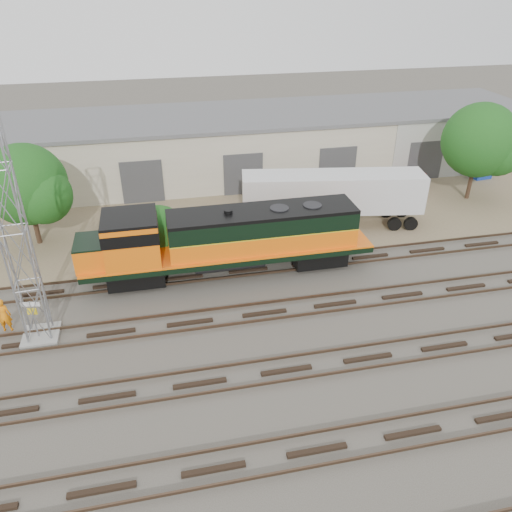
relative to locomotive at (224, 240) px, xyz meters
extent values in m
plane|color=#47423A|center=(1.43, -6.00, -2.37)|extent=(140.00, 140.00, 0.00)
cube|color=#726047|center=(1.43, 9.00, -2.36)|extent=(80.00, 16.00, 0.02)
cube|color=black|center=(1.43, -13.50, -2.30)|extent=(80.00, 2.40, 0.14)
cube|color=#4C3828|center=(1.43, -14.25, -2.16)|extent=(80.00, 0.08, 0.14)
cube|color=#4C3828|center=(1.43, -12.75, -2.16)|extent=(80.00, 0.08, 0.14)
cube|color=black|center=(1.43, -9.00, -2.30)|extent=(80.00, 2.40, 0.14)
cube|color=#4C3828|center=(1.43, -9.75, -2.16)|extent=(80.00, 0.08, 0.14)
cube|color=#4C3828|center=(1.43, -8.25, -2.16)|extent=(80.00, 0.08, 0.14)
cube|color=black|center=(1.43, -4.50, -2.30)|extent=(80.00, 2.40, 0.14)
cube|color=#4C3828|center=(1.43, -5.25, -2.16)|extent=(80.00, 0.08, 0.14)
cube|color=#4C3828|center=(1.43, -3.75, -2.16)|extent=(80.00, 0.08, 0.14)
cube|color=black|center=(1.43, 0.00, -2.30)|extent=(80.00, 2.40, 0.14)
cube|color=#4C3828|center=(1.43, -0.75, -2.16)|extent=(80.00, 0.08, 0.14)
cube|color=#4C3828|center=(1.43, 0.75, -2.16)|extent=(80.00, 0.08, 0.14)
cube|color=beige|center=(1.43, 17.00, 0.13)|extent=(58.00, 10.00, 5.00)
cube|color=#59595B|center=(1.43, 17.00, 2.78)|extent=(58.40, 10.40, 0.30)
cube|color=#999993|center=(23.43, 11.95, 0.13)|extent=(14.00, 0.10, 5.00)
cube|color=#333335|center=(-12.57, 11.94, -0.67)|extent=(3.20, 0.12, 3.40)
cube|color=#333335|center=(-4.57, 11.94, -0.67)|extent=(3.20, 0.12, 3.40)
cube|color=#333335|center=(3.43, 11.94, -0.67)|extent=(3.20, 0.12, 3.40)
cube|color=#333335|center=(11.43, 11.94, -0.67)|extent=(3.20, 0.12, 3.40)
cube|color=#333335|center=(19.43, 11.94, -0.67)|extent=(3.20, 0.12, 3.40)
cube|color=black|center=(-5.21, 0.00, -1.58)|extent=(3.21, 2.41, 1.00)
cube|color=black|center=(5.82, 0.00, -1.58)|extent=(3.21, 2.41, 1.00)
cube|color=black|center=(0.30, 0.00, -0.91)|extent=(17.04, 3.01, 0.35)
cylinder|color=black|center=(0.30, 0.00, -1.53)|extent=(4.21, 1.10, 1.10)
cube|color=orange|center=(2.31, 0.00, -0.13)|extent=(11.03, 2.61, 1.20)
cube|color=black|center=(2.31, 0.00, 0.97)|extent=(11.03, 2.61, 1.00)
cube|color=black|center=(2.31, 0.00, 1.57)|extent=(11.03, 2.61, 0.20)
cube|color=orange|center=(-5.21, 0.00, 0.57)|extent=(3.01, 3.01, 2.61)
cube|color=black|center=(-5.21, 0.00, 1.95)|extent=(3.01, 3.01, 0.16)
cube|color=orange|center=(-7.52, 0.00, -0.03)|extent=(1.60, 2.41, 1.40)
cube|color=gray|center=(-10.00, -3.97, -2.27)|extent=(1.76, 1.76, 0.20)
cylinder|color=gray|center=(-10.54, -3.44, 3.69)|extent=(0.09, 0.09, 11.71)
cylinder|color=gray|center=(-9.46, -3.44, 3.69)|extent=(0.09, 0.09, 11.71)
cylinder|color=gray|center=(-9.46, -4.51, 3.69)|extent=(0.09, 0.09, 11.71)
cylinder|color=gray|center=(-10.08, -4.14, -1.23)|extent=(0.07, 0.07, 2.28)
cube|color=white|center=(-10.08, -4.14, -0.24)|extent=(0.92, 0.21, 0.23)
cube|color=yellow|center=(-10.08, -4.14, -0.66)|extent=(0.47, 0.13, 0.36)
imported|color=orange|center=(-11.77, -3.06, -1.41)|extent=(0.71, 0.48, 1.92)
cube|color=silver|center=(8.49, 5.03, 0.20)|extent=(12.85, 4.54, 2.62)
cube|color=black|center=(13.37, 4.23, -1.88)|extent=(2.69, 2.77, 0.97)
cube|color=black|center=(3.55, 4.87, -1.74)|extent=(0.15, 0.15, 1.26)
cube|color=black|center=(3.86, 6.78, -1.74)|extent=(0.15, 0.15, 1.26)
cube|color=navy|center=(24.59, 11.30, -1.62)|extent=(1.78, 1.70, 1.50)
cube|color=maroon|center=(17.67, 10.38, -1.67)|extent=(1.54, 1.45, 1.40)
cylinder|color=#382619|center=(-11.66, 6.54, -1.17)|extent=(0.33, 0.33, 2.39)
sphere|color=#144614|center=(-11.66, 6.54, 1.85)|extent=(5.22, 5.22, 5.22)
sphere|color=#144614|center=(-10.62, 5.76, 1.33)|extent=(3.65, 3.65, 3.65)
cylinder|color=#382619|center=(-3.70, 2.79, -2.20)|extent=(0.26, 0.26, 0.34)
sphere|color=#144614|center=(-3.70, 2.79, -0.71)|extent=(3.75, 3.75, 3.75)
sphere|color=#144614|center=(-2.95, 2.23, -1.09)|extent=(2.62, 2.62, 2.62)
cylinder|color=#382619|center=(20.91, 7.28, -0.96)|extent=(0.32, 0.32, 2.82)
sphere|color=#144614|center=(20.91, 7.28, 2.42)|extent=(5.63, 5.63, 5.63)
sphere|color=#144614|center=(22.04, 6.44, 1.86)|extent=(3.94, 3.94, 3.94)
camera|label=1|loc=(-3.55, -25.56, 13.76)|focal=35.00mm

